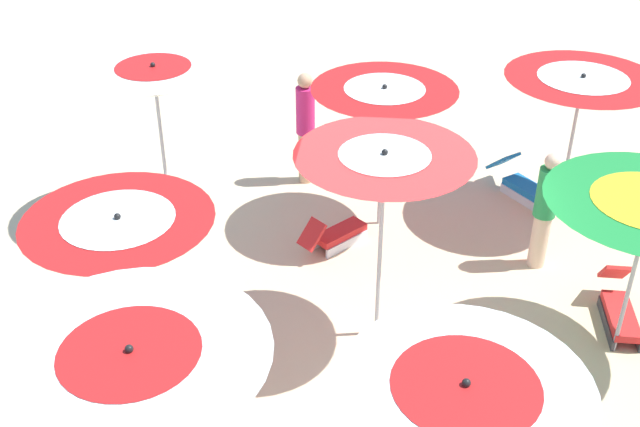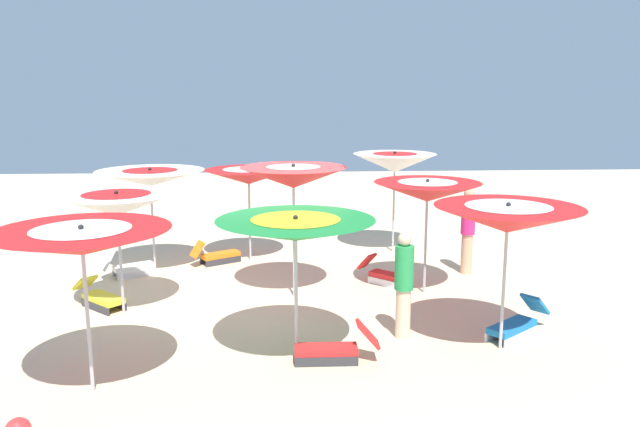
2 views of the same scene
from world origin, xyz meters
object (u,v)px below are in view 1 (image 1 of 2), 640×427
beach_umbrella_2 (581,90)px  beach_umbrella_6 (132,367)px  beachgoer_1 (306,126)px  beach_umbrella_3 (464,402)px  beachgoer_0 (545,209)px  beach_umbrella_7 (120,232)px  lounger_1 (146,408)px  lounger_3 (619,310)px  beach_umbrella_4 (384,170)px  beach_umbrella_8 (155,81)px  lounger_4 (336,234)px  beach_umbrella_5 (384,101)px  lounger_0 (526,186)px

beach_umbrella_2 → beach_umbrella_6: 7.66m
beachgoer_1 → beach_umbrella_3: bearing=-106.6°
beachgoer_0 → beach_umbrella_7: bearing=-81.5°
lounger_1 → beachgoer_0: (-4.56, -3.41, 0.71)m
beach_umbrella_6 → lounger_3: beach_umbrella_6 is taller
beach_umbrella_3 → beach_umbrella_7: 4.01m
beach_umbrella_4 → beachgoer_1: beach_umbrella_4 is taller
lounger_3 → beachgoer_0: beachgoer_0 is taller
beach_umbrella_8 → lounger_4: 3.33m
beach_umbrella_5 → lounger_3: beach_umbrella_5 is taller
lounger_1 → lounger_3: 5.85m
lounger_0 → beach_umbrella_3: bearing=-50.7°
beach_umbrella_3 → lounger_0: bearing=-102.6°
beach_umbrella_4 → beach_umbrella_6: (1.91, 3.02, -0.26)m
beachgoer_0 → beach_umbrella_2: bearing=139.4°
beach_umbrella_6 → lounger_3: (-4.93, -3.52, -1.85)m
lounger_4 → beachgoer_0: bearing=-51.0°
lounger_3 → beachgoer_1: bearing=-126.1°
beach_umbrella_4 → lounger_4: size_ratio=2.48×
beach_umbrella_3 → lounger_4: bearing=-74.2°
beach_umbrella_2 → beachgoer_0: 1.89m
beach_umbrella_8 → lounger_0: 5.92m
beach_umbrella_4 → beach_umbrella_8: size_ratio=1.04×
lounger_0 → beach_umbrella_6: bearing=-70.3°
lounger_0 → beachgoer_0: 1.96m
beach_umbrella_2 → lounger_1: beach_umbrella_2 is taller
beach_umbrella_5 → beach_umbrella_8: beach_umbrella_8 is taller
beach_umbrella_5 → lounger_1: size_ratio=1.97×
beach_umbrella_7 → beachgoer_0: size_ratio=1.26×
beach_umbrella_7 → lounger_4: (-2.03, -2.83, -1.76)m
beach_umbrella_5 → beachgoer_1: 1.99m
beach_umbrella_5 → lounger_1: (2.33, 4.25, -1.81)m
beach_umbrella_3 → beachgoer_1: (2.04, -6.78, -0.97)m
beach_umbrella_3 → lounger_3: beach_umbrella_3 is taller
beach_umbrella_4 → beachgoer_0: (-2.15, -1.69, -1.40)m
lounger_3 → beachgoer_1: size_ratio=0.66×
beach_umbrella_5 → beach_umbrella_6: size_ratio=0.98×
lounger_0 → lounger_3: size_ratio=1.03×
beach_umbrella_3 → beach_umbrella_8: bearing=-54.1°
beach_umbrella_6 → beach_umbrella_4: bearing=-122.4°
lounger_0 → lounger_3: (-0.80, 3.02, -0.00)m
beachgoer_0 → beachgoer_1: 4.02m
beach_umbrella_2 → lounger_0: bearing=-41.5°
beach_umbrella_8 → lounger_4: size_ratio=2.38×
lounger_4 → beachgoer_0: 2.91m
beach_umbrella_6 → lounger_3: size_ratio=1.85×
beach_umbrella_8 → beachgoer_0: 5.62m
beach_umbrella_3 → beachgoer_0: size_ratio=1.27×
beach_umbrella_5 → lounger_4: bearing=48.9°
beach_umbrella_4 → beach_umbrella_5: beach_umbrella_4 is taller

